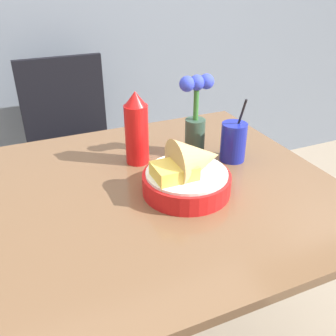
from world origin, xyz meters
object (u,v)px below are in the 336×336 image
at_px(chair_far_window, 71,137).
at_px(ketchup_bottle, 137,129).
at_px(food_basket, 190,173).
at_px(drink_cup, 233,143).
at_px(flower_vase, 196,117).

bearing_deg(chair_far_window, ketchup_bottle, -82.85).
bearing_deg(food_basket, chair_far_window, 99.55).
height_order(food_basket, ketchup_bottle, ketchup_bottle).
height_order(chair_far_window, food_basket, chair_far_window).
height_order(ketchup_bottle, drink_cup, ketchup_bottle).
bearing_deg(food_basket, ketchup_bottle, 107.38).
distance_m(chair_far_window, drink_cup, 0.95).
bearing_deg(flower_vase, food_basket, -120.62).
relative_size(chair_far_window, drink_cup, 4.43).
distance_m(food_basket, flower_vase, 0.24).
bearing_deg(food_basket, drink_cup, 28.95).
relative_size(ketchup_bottle, flower_vase, 0.88).
distance_m(chair_far_window, ketchup_bottle, 0.80).
distance_m(chair_far_window, food_basket, 1.00).
bearing_deg(ketchup_bottle, food_basket, -72.62).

